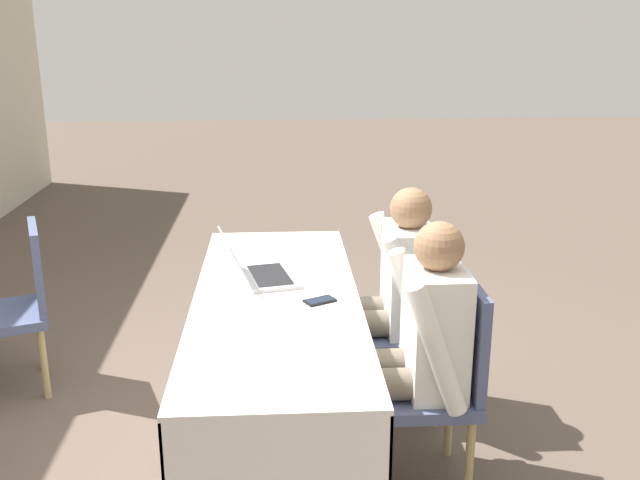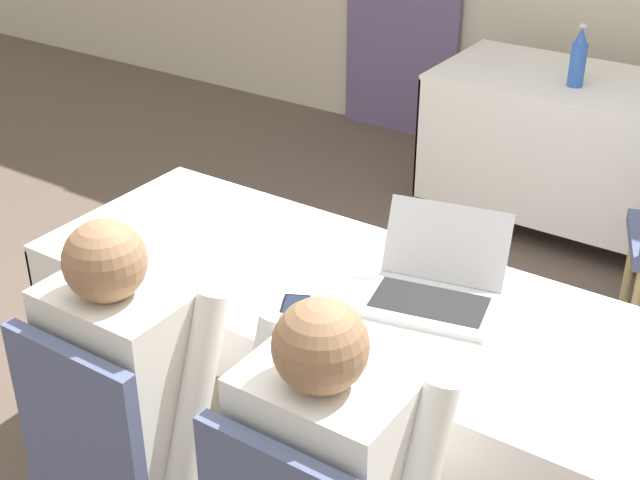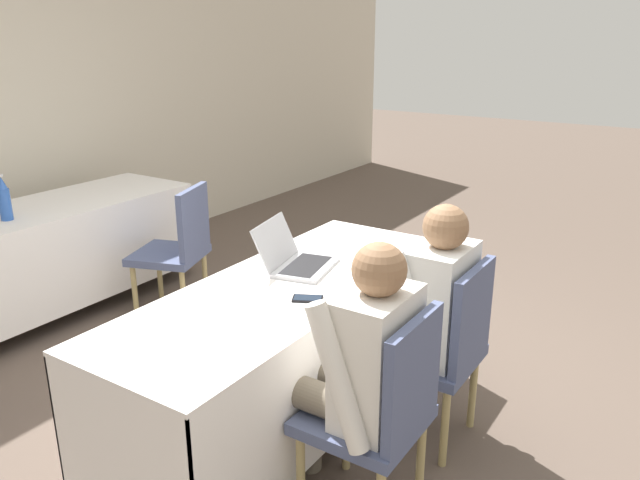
{
  "view_description": "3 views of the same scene",
  "coord_description": "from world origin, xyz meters",
  "px_view_note": "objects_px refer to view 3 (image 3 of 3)",
  "views": [
    {
      "loc": [
        -2.92,
        -0.02,
        1.88
      ],
      "look_at": [
        0.0,
        -0.19,
        1.0
      ],
      "focal_mm": 40.0,
      "sensor_mm": 36.0,
      "label": 1
    },
    {
      "loc": [
        1.11,
        -1.85,
        2.1
      ],
      "look_at": [
        0.0,
        -0.19,
        1.0
      ],
      "focal_mm": 50.0,
      "sensor_mm": 36.0,
      "label": 2
    },
    {
      "loc": [
        -2.13,
        -1.59,
        1.85
      ],
      "look_at": [
        0.0,
        -0.19,
        1.0
      ],
      "focal_mm": 35.0,
      "sensor_mm": 36.0,
      "label": 3
    }
  ],
  "objects_px": {
    "chair_near_right": "(443,346)",
    "person_white_shirt": "(424,309)",
    "laptop": "(297,259)",
    "person_checkered_shirt": "(358,365)",
    "water_bottle": "(4,200)",
    "chair_far_spare": "(178,246)",
    "cell_phone": "(308,299)",
    "chair_near_left": "(381,409)"
  },
  "relations": [
    {
      "from": "person_checkered_shirt",
      "to": "chair_near_left",
      "type": "bearing_deg",
      "value": 90.0
    },
    {
      "from": "cell_phone",
      "to": "person_white_shirt",
      "type": "height_order",
      "value": "person_white_shirt"
    },
    {
      "from": "chair_near_left",
      "to": "person_checkered_shirt",
      "type": "relative_size",
      "value": 0.77
    },
    {
      "from": "laptop",
      "to": "chair_near_right",
      "type": "relative_size",
      "value": 0.47
    },
    {
      "from": "chair_near_right",
      "to": "chair_far_spare",
      "type": "distance_m",
      "value": 2.06
    },
    {
      "from": "laptop",
      "to": "chair_near_left",
      "type": "bearing_deg",
      "value": -136.68
    },
    {
      "from": "chair_near_right",
      "to": "person_checkered_shirt",
      "type": "relative_size",
      "value": 0.77
    },
    {
      "from": "chair_near_left",
      "to": "chair_near_right",
      "type": "height_order",
      "value": "same"
    },
    {
      "from": "chair_near_left",
      "to": "chair_near_right",
      "type": "xyz_separation_m",
      "value": [
        0.6,
        0.0,
        0.0
      ]
    },
    {
      "from": "chair_near_right",
      "to": "chair_far_spare",
      "type": "relative_size",
      "value": 1.0
    },
    {
      "from": "chair_near_right",
      "to": "person_white_shirt",
      "type": "bearing_deg",
      "value": -90.0
    },
    {
      "from": "chair_far_spare",
      "to": "person_checkered_shirt",
      "type": "relative_size",
      "value": 0.77
    },
    {
      "from": "laptop",
      "to": "person_checkered_shirt",
      "type": "xyz_separation_m",
      "value": [
        -0.5,
        -0.64,
        -0.14
      ]
    },
    {
      "from": "water_bottle",
      "to": "person_white_shirt",
      "type": "distance_m",
      "value": 2.66
    },
    {
      "from": "person_checkered_shirt",
      "to": "person_white_shirt",
      "type": "relative_size",
      "value": 1.0
    },
    {
      "from": "chair_far_spare",
      "to": "person_checkered_shirt",
      "type": "distance_m",
      "value": 2.16
    },
    {
      "from": "chair_near_right",
      "to": "person_white_shirt",
      "type": "distance_m",
      "value": 0.19
    },
    {
      "from": "water_bottle",
      "to": "person_checkered_shirt",
      "type": "xyz_separation_m",
      "value": [
        -0.2,
        -2.62,
        -0.23
      ]
    },
    {
      "from": "cell_phone",
      "to": "person_checkered_shirt",
      "type": "relative_size",
      "value": 0.13
    },
    {
      "from": "person_white_shirt",
      "to": "chair_near_left",
      "type": "bearing_deg",
      "value": 9.64
    },
    {
      "from": "person_white_shirt",
      "to": "chair_near_right",
      "type": "bearing_deg",
      "value": 90.0
    },
    {
      "from": "chair_near_right",
      "to": "water_bottle",
      "type": "bearing_deg",
      "value": -81.53
    },
    {
      "from": "person_white_shirt",
      "to": "cell_phone",
      "type": "bearing_deg",
      "value": -44.08
    },
    {
      "from": "chair_near_right",
      "to": "person_checkered_shirt",
      "type": "distance_m",
      "value": 0.63
    },
    {
      "from": "water_bottle",
      "to": "person_white_shirt",
      "type": "xyz_separation_m",
      "value": [
        0.4,
        -2.62,
        -0.23
      ]
    },
    {
      "from": "cell_phone",
      "to": "person_white_shirt",
      "type": "distance_m",
      "value": 0.55
    },
    {
      "from": "chair_near_left",
      "to": "person_checkered_shirt",
      "type": "distance_m",
      "value": 0.19
    },
    {
      "from": "water_bottle",
      "to": "chair_near_left",
      "type": "bearing_deg",
      "value": -94.21
    },
    {
      "from": "cell_phone",
      "to": "chair_near_right",
      "type": "xyz_separation_m",
      "value": [
        0.39,
        -0.48,
        -0.26
      ]
    },
    {
      "from": "cell_phone",
      "to": "chair_near_left",
      "type": "distance_m",
      "value": 0.59
    },
    {
      "from": "chair_near_right",
      "to": "chair_far_spare",
      "type": "bearing_deg",
      "value": -99.64
    },
    {
      "from": "cell_phone",
      "to": "chair_near_right",
      "type": "distance_m",
      "value": 0.67
    },
    {
      "from": "water_bottle",
      "to": "chair_far_spare",
      "type": "relative_size",
      "value": 0.32
    },
    {
      "from": "water_bottle",
      "to": "chair_near_left",
      "type": "relative_size",
      "value": 0.32
    },
    {
      "from": "chair_near_right",
      "to": "person_white_shirt",
      "type": "relative_size",
      "value": 0.77
    },
    {
      "from": "laptop",
      "to": "person_checkered_shirt",
      "type": "height_order",
      "value": "person_checkered_shirt"
    },
    {
      "from": "cell_phone",
      "to": "chair_near_left",
      "type": "xyz_separation_m",
      "value": [
        -0.21,
        -0.48,
        -0.26
      ]
    },
    {
      "from": "laptop",
      "to": "cell_phone",
      "type": "bearing_deg",
      "value": -150.4
    },
    {
      "from": "water_bottle",
      "to": "person_white_shirt",
      "type": "bearing_deg",
      "value": -81.21
    },
    {
      "from": "laptop",
      "to": "cell_phone",
      "type": "xyz_separation_m",
      "value": [
        -0.29,
        -0.26,
        -0.04
      ]
    },
    {
      "from": "laptop",
      "to": "cell_phone",
      "type": "relative_size",
      "value": 2.77
    },
    {
      "from": "laptop",
      "to": "water_bottle",
      "type": "bearing_deg",
      "value": 86.25
    }
  ]
}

